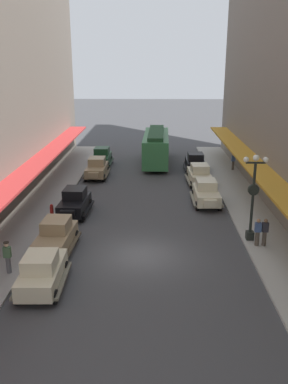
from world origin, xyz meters
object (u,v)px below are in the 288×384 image
Objects in this scene: streetcar at (156,146)px; lamp_post_with_clock at (253,194)px; parked_car_1 at (75,201)px; parked_car_6 at (97,168)px; parked_car_4 at (199,174)px; pedestrian_2 at (258,232)px; parked_car_0 at (42,270)px; fire_hydrant at (52,210)px; parked_car_2 at (195,162)px; pedestrian_1 at (8,257)px; parked_car_3 at (206,192)px; pedestrian_0 at (233,161)px; parked_car_7 at (56,235)px; pedestrian_3 at (265,232)px; parked_car_5 at (102,157)px.

lamp_post_with_clock is at bearing -74.39° from streetcar.
parked_car_1 and parked_car_6 have the same top height.
parked_car_4 is 2.63× the size of pedestrian_2.
parked_car_0 is 10.07m from parked_car_1.
parked_car_4 is 5.26× the size of fire_hydrant.
parked_car_2 is 2.55× the size of pedestrian_1.
parked_car_3 reaches higher than fire_hydrant.
streetcar is at bearing 159.00° from pedestrian_0.
lamp_post_with_clock is 13.87m from pedestrian_1.
parked_car_3 is 13.41m from streetcar.
parked_car_1 is 1.00× the size of parked_car_7.
pedestrian_0 and pedestrian_1 have the same top height.
parked_car_6 is at bearing 90.03° from parked_car_0.
pedestrian_3 is (11.92, -5.31, 0.05)m from parked_car_1.
fire_hydrant is at bearing 105.96° from parked_car_7.
streetcar is at bearing 45.09° from parked_car_6.
lamp_post_with_clock reaches higher than pedestrian_1.
parked_car_5 is 2.61× the size of pedestrian_3.
pedestrian_1 is (-15.05, -21.15, 0.00)m from pedestrian_0.
lamp_post_with_clock is 3.09× the size of pedestrian_1.
parked_car_5 is 2.56× the size of pedestrian_0.
parked_car_7 is 3.39m from pedestrian_1.
parked_car_3 is 2.56× the size of pedestrian_0.
parked_car_0 is 0.99× the size of parked_car_7.
parked_car_4 is 16.57m from parked_car_7.
streetcar is 20.43m from lamp_post_with_clock.
fire_hydrant is at bearing 161.05° from pedestrian_3.
pedestrian_0 is (3.71, 0.09, 0.07)m from parked_car_2.
parked_car_7 is at bearing -117.81° from parked_car_2.
parked_car_2 is 23.91m from pedestrian_1.
parked_car_3 is (9.19, 12.39, 0.00)m from parked_car_0.
parked_car_5 is 0.44× the size of streetcar.
pedestrian_0 is (13.32, 12.30, 0.07)m from parked_car_1.
streetcar is 21.31m from pedestrian_2.
lamp_post_with_clock is at bearing -96.92° from pedestrian_0.
parked_car_2 is at bearing 15.24° from parked_car_6.
streetcar is 25.20m from pedestrian_1.
parked_car_2 is 4.57m from parked_car_4.
parked_car_0 is 0.44× the size of streetcar.
parked_car_4 is at bearing -63.72° from streetcar.
streetcar reaches higher than fire_hydrant.
parked_car_0 is at bearing -89.72° from parked_car_5.
parked_car_0 is 24.38m from parked_car_5.
parked_car_1 is 1.01× the size of parked_car_5.
pedestrian_2 is at bearing -60.05° from parked_car_5.
fire_hydrant is at bearing 88.17° from pedestrian_1.
streetcar reaches higher than parked_car_1.
parked_car_5 reaches higher than pedestrian_2.
pedestrian_1 is (-1.76, -2.90, 0.07)m from parked_car_7.
parked_car_0 reaches higher than pedestrian_2.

